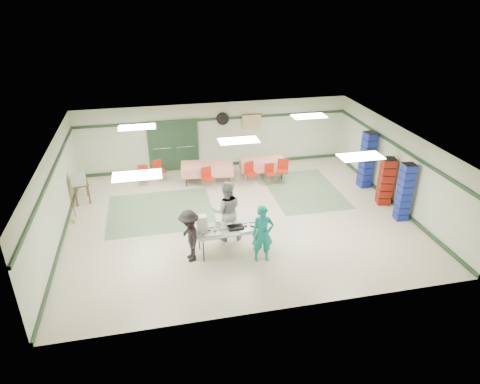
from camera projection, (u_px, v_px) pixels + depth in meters
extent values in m
plane|color=beige|center=(239.00, 218.00, 14.09)|extent=(11.00, 11.00, 0.00)
plane|color=silver|center=(239.00, 140.00, 12.89)|extent=(11.00, 11.00, 0.00)
plane|color=beige|center=(216.00, 135.00, 17.43)|extent=(11.00, 0.00, 11.00)
plane|color=beige|center=(281.00, 263.00, 9.55)|extent=(11.00, 0.00, 11.00)
plane|color=beige|center=(54.00, 197.00, 12.44)|extent=(0.00, 9.00, 9.00)
plane|color=beige|center=(396.00, 166.00, 14.54)|extent=(0.00, 9.00, 9.00)
cube|color=#1F3A24|center=(215.00, 119.00, 17.10)|extent=(11.00, 0.06, 0.10)
cube|color=#1F3A24|center=(216.00, 165.00, 17.98)|extent=(11.00, 0.06, 0.12)
cube|color=#1F3A24|center=(51.00, 175.00, 12.14)|extent=(0.06, 9.00, 0.10)
cube|color=#1F3A24|center=(63.00, 235.00, 13.02)|extent=(0.06, 9.00, 0.12)
cube|color=#1F3A24|center=(399.00, 147.00, 14.22)|extent=(0.06, 9.00, 0.10)
cube|color=#1F3A24|center=(390.00, 200.00, 15.10)|extent=(0.06, 9.00, 0.12)
cube|color=gray|center=(160.00, 211.00, 14.49)|extent=(3.50, 3.00, 0.01)
cube|color=gray|center=(304.00, 190.00, 15.93)|extent=(2.50, 3.50, 0.01)
cube|color=#969896|center=(162.00, 147.00, 17.09)|extent=(0.90, 0.06, 2.10)
cube|color=#969896|center=(185.00, 145.00, 17.27)|extent=(0.90, 0.06, 2.10)
cube|color=#1F3A24|center=(174.00, 146.00, 17.17)|extent=(2.00, 0.03, 2.15)
cylinder|color=black|center=(223.00, 119.00, 17.13)|extent=(0.50, 0.10, 0.50)
cube|color=tan|center=(252.00, 122.00, 17.44)|extent=(0.80, 0.02, 0.60)
cube|color=beige|center=(232.00, 228.00, 12.05)|extent=(2.09, 0.94, 0.04)
cylinder|color=black|center=(204.00, 251.00, 11.72)|extent=(0.04, 0.04, 0.72)
cylinder|color=black|center=(265.00, 242.00, 12.14)|extent=(0.04, 0.04, 0.72)
cylinder|color=black|center=(199.00, 238.00, 12.29)|extent=(0.04, 0.04, 0.72)
cylinder|color=black|center=(258.00, 230.00, 12.71)|extent=(0.04, 0.04, 0.72)
cube|color=silver|center=(249.00, 228.00, 12.03)|extent=(0.66, 0.52, 0.02)
cube|color=silver|center=(227.00, 225.00, 12.13)|extent=(0.59, 0.46, 0.02)
cube|color=silver|center=(211.00, 232.00, 11.79)|extent=(0.63, 0.49, 0.02)
cube|color=black|center=(236.00, 227.00, 11.98)|extent=(0.45, 0.29, 0.08)
cube|color=white|center=(202.00, 224.00, 11.77)|extent=(0.28, 0.25, 0.48)
imported|color=#13897F|center=(263.00, 234.00, 11.61)|extent=(0.64, 0.45, 1.66)
imported|color=gray|center=(227.00, 211.00, 12.56)|extent=(0.94, 0.75, 1.87)
imported|color=black|center=(189.00, 236.00, 11.65)|extent=(0.71, 1.06, 1.53)
cube|color=red|center=(263.00, 160.00, 16.69)|extent=(1.76, 0.82, 0.05)
cube|color=red|center=(263.00, 164.00, 16.78)|extent=(1.76, 0.84, 0.40)
cylinder|color=black|center=(246.00, 173.00, 16.50)|extent=(0.04, 0.04, 0.72)
cylinder|color=black|center=(282.00, 170.00, 16.72)|extent=(0.04, 0.04, 0.72)
cylinder|color=black|center=(243.00, 167.00, 17.01)|extent=(0.04, 0.04, 0.72)
cylinder|color=black|center=(278.00, 165.00, 17.23)|extent=(0.04, 0.04, 0.72)
cube|color=red|center=(207.00, 164.00, 16.27)|extent=(2.03, 1.06, 0.05)
cube|color=red|center=(207.00, 169.00, 16.36)|extent=(2.04, 1.08, 0.40)
cylinder|color=black|center=(186.00, 178.00, 16.08)|extent=(0.04, 0.04, 0.72)
cylinder|color=black|center=(229.00, 176.00, 16.23)|extent=(0.04, 0.04, 0.72)
cylinder|color=black|center=(186.00, 171.00, 16.66)|extent=(0.04, 0.04, 0.72)
cylinder|color=black|center=(228.00, 169.00, 16.81)|extent=(0.04, 0.04, 0.72)
cube|color=red|center=(271.00, 174.00, 16.30)|extent=(0.40, 0.40, 0.04)
cube|color=red|center=(269.00, 168.00, 16.35)|extent=(0.36, 0.08, 0.36)
cylinder|color=silver|center=(268.00, 181.00, 16.23)|extent=(0.02, 0.02, 0.38)
cylinder|color=silver|center=(275.00, 180.00, 16.31)|extent=(0.02, 0.02, 0.38)
cylinder|color=silver|center=(266.00, 178.00, 16.48)|extent=(0.02, 0.02, 0.38)
cylinder|color=silver|center=(272.00, 177.00, 16.56)|extent=(0.02, 0.02, 0.38)
cube|color=red|center=(252.00, 174.00, 16.13)|extent=(0.55, 0.55, 0.04)
cube|color=red|center=(249.00, 167.00, 16.17)|extent=(0.40, 0.20, 0.42)
cylinder|color=silver|center=(251.00, 182.00, 16.03)|extent=(0.02, 0.02, 0.44)
cylinder|color=silver|center=(258.00, 180.00, 16.21)|extent=(0.02, 0.02, 0.44)
cylinder|color=silver|center=(246.00, 179.00, 16.27)|extent=(0.02, 0.02, 0.44)
cylinder|color=silver|center=(253.00, 177.00, 16.45)|extent=(0.02, 0.02, 0.44)
cube|color=red|center=(283.00, 171.00, 16.36)|extent=(0.54, 0.54, 0.04)
cube|color=red|center=(283.00, 164.00, 16.43)|extent=(0.41, 0.18, 0.42)
cylinder|color=silver|center=(278.00, 179.00, 16.34)|extent=(0.02, 0.02, 0.44)
cylinder|color=silver|center=(287.00, 179.00, 16.30)|extent=(0.02, 0.02, 0.44)
cylinder|color=silver|center=(278.00, 175.00, 16.64)|extent=(0.02, 0.02, 0.44)
cylinder|color=silver|center=(287.00, 176.00, 16.60)|extent=(0.02, 0.02, 0.44)
cube|color=red|center=(208.00, 179.00, 15.83)|extent=(0.48, 0.48, 0.04)
cube|color=red|center=(206.00, 172.00, 15.88)|extent=(0.39, 0.14, 0.39)
cylinder|color=silver|center=(206.00, 187.00, 15.74)|extent=(0.02, 0.02, 0.41)
cylinder|color=silver|center=(214.00, 185.00, 15.87)|extent=(0.02, 0.02, 0.41)
cylinder|color=silver|center=(203.00, 183.00, 15.99)|extent=(0.02, 0.02, 0.41)
cylinder|color=silver|center=(211.00, 182.00, 16.12)|extent=(0.02, 0.02, 0.41)
cube|color=red|center=(160.00, 171.00, 16.42)|extent=(0.55, 0.55, 0.04)
cube|color=red|center=(157.00, 165.00, 16.44)|extent=(0.36, 0.24, 0.40)
cylinder|color=silver|center=(159.00, 179.00, 16.32)|extent=(0.02, 0.02, 0.42)
cylinder|color=silver|center=(166.00, 177.00, 16.51)|extent=(0.02, 0.02, 0.42)
cylinder|color=silver|center=(155.00, 177.00, 16.53)|extent=(0.02, 0.02, 0.42)
cylinder|color=silver|center=(162.00, 174.00, 16.72)|extent=(0.02, 0.02, 0.42)
cube|color=red|center=(143.00, 176.00, 16.14)|extent=(0.39, 0.39, 0.04)
cube|color=red|center=(143.00, 169.00, 16.20)|extent=(0.37, 0.07, 0.36)
cylinder|color=silver|center=(139.00, 183.00, 16.09)|extent=(0.02, 0.02, 0.38)
cylinder|color=silver|center=(147.00, 182.00, 16.12)|extent=(0.02, 0.02, 0.38)
cylinder|color=silver|center=(140.00, 179.00, 16.34)|extent=(0.02, 0.02, 0.38)
cylinder|color=silver|center=(148.00, 179.00, 16.38)|extent=(0.02, 0.02, 0.38)
cube|color=#193097|center=(367.00, 160.00, 15.79)|extent=(0.45, 0.45, 2.14)
cube|color=maroon|center=(386.00, 181.00, 14.64)|extent=(0.52, 0.52, 1.69)
cube|color=#193097|center=(405.00, 192.00, 13.58)|extent=(0.41, 0.41, 1.95)
cube|color=brown|center=(80.00, 182.00, 14.85)|extent=(0.69, 0.91, 0.05)
cube|color=brown|center=(76.00, 197.00, 14.66)|extent=(0.05, 0.05, 0.70)
cube|color=brown|center=(89.00, 195.00, 14.81)|extent=(0.05, 0.05, 0.70)
cube|color=brown|center=(74.00, 189.00, 15.21)|extent=(0.05, 0.05, 0.70)
cube|color=brown|center=(87.00, 187.00, 15.36)|extent=(0.05, 0.05, 0.70)
cube|color=#B5B5B0|center=(78.00, 179.00, 14.59)|extent=(0.51, 0.46, 0.37)
cylinder|color=brown|center=(72.00, 200.00, 13.59)|extent=(0.07, 0.23, 1.41)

